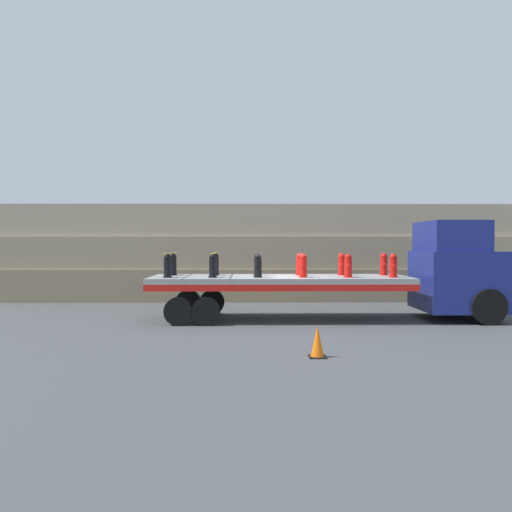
% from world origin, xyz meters
% --- Properties ---
extents(ground_plane, '(120.00, 120.00, 0.00)m').
position_xyz_m(ground_plane, '(0.00, 0.00, 0.00)').
color(ground_plane, '#3F4244').
extents(rock_cliff, '(60.00, 3.30, 4.06)m').
position_xyz_m(rock_cliff, '(0.00, 6.21, 2.03)').
color(rock_cliff, '#84755B').
rests_on(rock_cliff, ground_plane).
extents(truck_cab, '(2.45, 2.59, 3.12)m').
position_xyz_m(truck_cab, '(5.75, 0.00, 1.55)').
color(truck_cab, navy).
rests_on(truck_cab, ground_plane).
extents(flatbed_trailer, '(8.13, 2.57, 1.37)m').
position_xyz_m(flatbed_trailer, '(-0.51, 0.00, 1.11)').
color(flatbed_trailer, gray).
rests_on(flatbed_trailer, ground_plane).
extents(fire_hydrant_black_near_0, '(0.29, 0.50, 0.73)m').
position_xyz_m(fire_hydrant_black_near_0, '(-3.47, -0.54, 1.73)').
color(fire_hydrant_black_near_0, black).
rests_on(fire_hydrant_black_near_0, flatbed_trailer).
extents(fire_hydrant_black_far_0, '(0.29, 0.50, 0.73)m').
position_xyz_m(fire_hydrant_black_far_0, '(-3.47, 0.54, 1.73)').
color(fire_hydrant_black_far_0, black).
rests_on(fire_hydrant_black_far_0, flatbed_trailer).
extents(fire_hydrant_black_near_1, '(0.29, 0.50, 0.73)m').
position_xyz_m(fire_hydrant_black_near_1, '(-2.08, -0.54, 1.73)').
color(fire_hydrant_black_near_1, black).
rests_on(fire_hydrant_black_near_1, flatbed_trailer).
extents(fire_hydrant_black_far_1, '(0.29, 0.50, 0.73)m').
position_xyz_m(fire_hydrant_black_far_1, '(-2.08, 0.54, 1.73)').
color(fire_hydrant_black_far_1, black).
rests_on(fire_hydrant_black_far_1, flatbed_trailer).
extents(fire_hydrant_black_near_2, '(0.29, 0.50, 0.73)m').
position_xyz_m(fire_hydrant_black_near_2, '(-0.69, -0.54, 1.73)').
color(fire_hydrant_black_near_2, black).
rests_on(fire_hydrant_black_near_2, flatbed_trailer).
extents(fire_hydrant_black_far_2, '(0.29, 0.50, 0.73)m').
position_xyz_m(fire_hydrant_black_far_2, '(-0.69, 0.54, 1.73)').
color(fire_hydrant_black_far_2, black).
rests_on(fire_hydrant_black_far_2, flatbed_trailer).
extents(fire_hydrant_red_near_3, '(0.29, 0.50, 0.73)m').
position_xyz_m(fire_hydrant_red_near_3, '(0.69, -0.54, 1.73)').
color(fire_hydrant_red_near_3, red).
rests_on(fire_hydrant_red_near_3, flatbed_trailer).
extents(fire_hydrant_red_far_3, '(0.29, 0.50, 0.73)m').
position_xyz_m(fire_hydrant_red_far_3, '(0.69, 0.54, 1.73)').
color(fire_hydrant_red_far_3, red).
rests_on(fire_hydrant_red_far_3, flatbed_trailer).
extents(fire_hydrant_red_near_4, '(0.29, 0.50, 0.73)m').
position_xyz_m(fire_hydrant_red_near_4, '(2.08, -0.54, 1.73)').
color(fire_hydrant_red_near_4, red).
rests_on(fire_hydrant_red_near_4, flatbed_trailer).
extents(fire_hydrant_red_far_4, '(0.29, 0.50, 0.73)m').
position_xyz_m(fire_hydrant_red_far_4, '(2.08, 0.54, 1.73)').
color(fire_hydrant_red_far_4, red).
rests_on(fire_hydrant_red_far_4, flatbed_trailer).
extents(fire_hydrant_red_near_5, '(0.29, 0.50, 0.73)m').
position_xyz_m(fire_hydrant_red_near_5, '(3.47, -0.54, 1.73)').
color(fire_hydrant_red_near_5, red).
rests_on(fire_hydrant_red_near_5, flatbed_trailer).
extents(fire_hydrant_red_far_5, '(0.29, 0.50, 0.73)m').
position_xyz_m(fire_hydrant_red_far_5, '(3.47, 0.54, 1.73)').
color(fire_hydrant_red_far_5, red).
rests_on(fire_hydrant_red_far_5, flatbed_trailer).
extents(cargo_strap_rear, '(0.05, 2.67, 0.01)m').
position_xyz_m(cargo_strap_rear, '(-3.47, 0.00, 2.11)').
color(cargo_strap_rear, yellow).
rests_on(cargo_strap_rear, fire_hydrant_black_near_0).
extents(cargo_strap_middle, '(0.05, 2.67, 0.01)m').
position_xyz_m(cargo_strap_middle, '(-2.08, 0.00, 2.11)').
color(cargo_strap_middle, yellow).
rests_on(cargo_strap_middle, fire_hydrant_black_near_1).
extents(traffic_cone, '(0.37, 0.37, 0.68)m').
position_xyz_m(traffic_cone, '(0.50, -5.30, 0.33)').
color(traffic_cone, black).
rests_on(traffic_cone, ground_plane).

